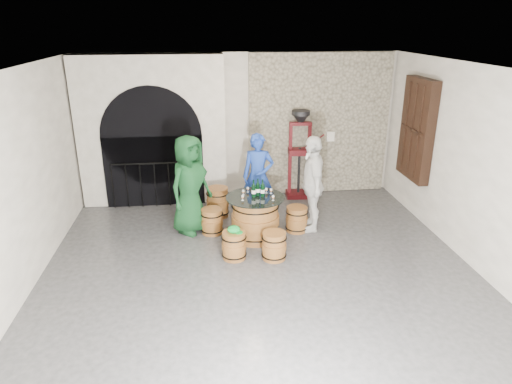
{
  "coord_description": "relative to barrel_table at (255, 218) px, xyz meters",
  "views": [
    {
      "loc": [
        -0.82,
        -6.04,
        3.83
      ],
      "look_at": [
        0.04,
        1.27,
        1.05
      ],
      "focal_mm": 32.0,
      "sensor_mm": 36.0,
      "label": 1
    }
  ],
  "objects": [
    {
      "name": "ground",
      "position": [
        -0.07,
        -1.61,
        -0.41
      ],
      "size": [
        8.0,
        8.0,
        0.0
      ],
      "primitive_type": "plane",
      "color": "#323235",
      "rests_on": "ground"
    },
    {
      "name": "wall_back",
      "position": [
        -0.07,
        2.39,
        1.19
      ],
      "size": [
        8.0,
        0.0,
        8.0
      ],
      "primitive_type": "plane",
      "rotation": [
        1.57,
        0.0,
        0.0
      ],
      "color": "silver",
      "rests_on": "ground"
    },
    {
      "name": "wall_left",
      "position": [
        -3.57,
        -1.61,
        1.19
      ],
      "size": [
        0.0,
        8.0,
        8.0
      ],
      "primitive_type": "plane",
      "rotation": [
        1.57,
        0.0,
        1.57
      ],
      "color": "silver",
      "rests_on": "ground"
    },
    {
      "name": "wall_right",
      "position": [
        3.43,
        -1.61,
        1.19
      ],
      "size": [
        0.0,
        8.0,
        8.0
      ],
      "primitive_type": "plane",
      "rotation": [
        1.57,
        0.0,
        -1.57
      ],
      "color": "silver",
      "rests_on": "ground"
    },
    {
      "name": "ceiling",
      "position": [
        -0.07,
        -1.61,
        2.79
      ],
      "size": [
        8.0,
        8.0,
        0.0
      ],
      "primitive_type": "plane",
      "rotation": [
        3.14,
        0.0,
        0.0
      ],
      "color": "beige",
      "rests_on": "wall_back"
    },
    {
      "name": "stone_facing_panel",
      "position": [
        1.73,
        2.33,
        1.19
      ],
      "size": [
        3.2,
        0.12,
        3.18
      ],
      "primitive_type": "cube",
      "color": "#9D957D",
      "rests_on": "ground"
    },
    {
      "name": "arched_opening",
      "position": [
        -1.97,
        2.13,
        1.17
      ],
      "size": [
        3.1,
        0.6,
        3.19
      ],
      "color": "silver",
      "rests_on": "ground"
    },
    {
      "name": "shuttered_window",
      "position": [
        3.31,
        0.79,
        1.39
      ],
      "size": [
        0.23,
        1.1,
        2.0
      ],
      "color": "black",
      "rests_on": "wall_right"
    },
    {
      "name": "barrel_table",
      "position": [
        0.0,
        0.0,
        0.0
      ],
      "size": [
        1.07,
        1.07,
        0.82
      ],
      "color": "brown",
      "rests_on": "ground"
    },
    {
      "name": "barrel_stool_left",
      "position": [
        -0.79,
        0.31,
        -0.17
      ],
      "size": [
        0.43,
        0.43,
        0.49
      ],
      "color": "brown",
      "rests_on": "ground"
    },
    {
      "name": "barrel_stool_far",
      "position": [
        0.15,
        0.84,
        -0.17
      ],
      "size": [
        0.43,
        0.43,
        0.49
      ],
      "color": "brown",
      "rests_on": "ground"
    },
    {
      "name": "barrel_stool_right",
      "position": [
        0.83,
        0.22,
        -0.17
      ],
      "size": [
        0.43,
        0.43,
        0.49
      ],
      "color": "brown",
      "rests_on": "ground"
    },
    {
      "name": "barrel_stool_near_right",
      "position": [
        0.22,
        -0.82,
        -0.17
      ],
      "size": [
        0.43,
        0.43,
        0.49
      ],
      "color": "brown",
      "rests_on": "ground"
    },
    {
      "name": "barrel_stool_near_left",
      "position": [
        -0.45,
        -0.73,
        -0.17
      ],
      "size": [
        0.43,
        0.43,
        0.49
      ],
      "color": "brown",
      "rests_on": "ground"
    },
    {
      "name": "green_cap",
      "position": [
        -0.45,
        -0.73,
        0.13
      ],
      "size": [
        0.26,
        0.21,
        0.12
      ],
      "color": "#0C8A2D",
      "rests_on": "barrel_stool_near_left"
    },
    {
      "name": "person_green",
      "position": [
        -1.18,
        0.46,
        0.54
      ],
      "size": [
        1.07,
        1.08,
        1.89
      ],
      "primitive_type": "imported",
      "rotation": [
        0.0,
        0.0,
        0.81
      ],
      "color": "#103B1B",
      "rests_on": "ground"
    },
    {
      "name": "person_blue",
      "position": [
        0.18,
        1.03,
        0.46
      ],
      "size": [
        0.69,
        0.5,
        1.74
      ],
      "primitive_type": "imported",
      "rotation": [
        0.0,
        0.0,
        -0.14
      ],
      "color": "#1C3B9B",
      "rests_on": "ground"
    },
    {
      "name": "person_white",
      "position": [
        1.12,
        0.29,
        0.52
      ],
      "size": [
        0.53,
        1.12,
        1.86
      ],
      "primitive_type": "imported",
      "rotation": [
        0.0,
        0.0,
        -1.64
      ],
      "color": "silver",
      "rests_on": "ground"
    },
    {
      "name": "wine_bottle_left",
      "position": [
        -0.03,
        0.01,
        0.55
      ],
      "size": [
        0.08,
        0.08,
        0.32
      ],
      "color": "black",
      "rests_on": "barrel_table"
    },
    {
      "name": "wine_bottle_center",
      "position": [
        0.13,
        0.01,
        0.55
      ],
      "size": [
        0.08,
        0.08,
        0.32
      ],
      "color": "black",
      "rests_on": "barrel_table"
    },
    {
      "name": "wine_bottle_right",
      "position": [
        0.05,
        0.06,
        0.55
      ],
      "size": [
        0.08,
        0.08,
        0.32
      ],
      "color": "black",
      "rests_on": "barrel_table"
    },
    {
      "name": "tasting_glass_a",
      "position": [
        -0.24,
        -0.15,
        0.46
      ],
      "size": [
        0.05,
        0.05,
        0.1
      ],
      "primitive_type": null,
      "color": "#B45E23",
      "rests_on": "barrel_table"
    },
    {
      "name": "tasting_glass_b",
      "position": [
        0.31,
        0.14,
        0.46
      ],
      "size": [
        0.05,
        0.05,
        0.1
      ],
      "primitive_type": null,
      "color": "#B45E23",
      "rests_on": "barrel_table"
    },
    {
      "name": "tasting_glass_c",
      "position": [
        -0.11,
        0.26,
        0.46
      ],
      "size": [
        0.05,
        0.05,
        0.1
      ],
      "primitive_type": null,
      "color": "#B45E23",
      "rests_on": "barrel_table"
    },
    {
      "name": "tasting_glass_d",
      "position": [
        0.23,
        0.17,
        0.46
      ],
      "size": [
        0.05,
        0.05,
        0.1
      ],
      "primitive_type": null,
      "color": "#B45E23",
      "rests_on": "barrel_table"
    },
    {
      "name": "tasting_glass_e",
      "position": [
        0.29,
        -0.21,
        0.46
      ],
      "size": [
        0.05,
        0.05,
        0.1
      ],
      "primitive_type": null,
      "color": "#B45E23",
      "rests_on": "barrel_table"
    },
    {
      "name": "tasting_glass_f",
      "position": [
        -0.21,
        0.12,
        0.46
      ],
      "size": [
        0.05,
        0.05,
        0.1
      ],
      "primitive_type": null,
      "color": "#B45E23",
      "rests_on": "barrel_table"
    },
    {
      "name": "side_barrel",
      "position": [
        -0.65,
        1.1,
        -0.1
      ],
      "size": [
        0.47,
        0.47,
        0.63
      ],
      "rotation": [
        0.0,
        0.0,
        0.02
      ],
      "color": "brown",
      "rests_on": "ground"
    },
    {
      "name": "corking_press",
      "position": [
        1.24,
        2.03,
        0.75
      ],
      "size": [
        0.83,
        0.48,
        1.99
      ],
      "rotation": [
        0.0,
        0.0,
        -0.07
      ],
      "color": "#4B0C12",
      "rests_on": "ground"
    },
    {
      "name": "control_box",
      "position": [
        1.98,
        2.25,
        0.94
      ],
      "size": [
        0.18,
        0.1,
        0.22
      ],
      "primitive_type": "cube",
      "color": "silver",
      "rests_on": "wall_back"
    }
  ]
}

